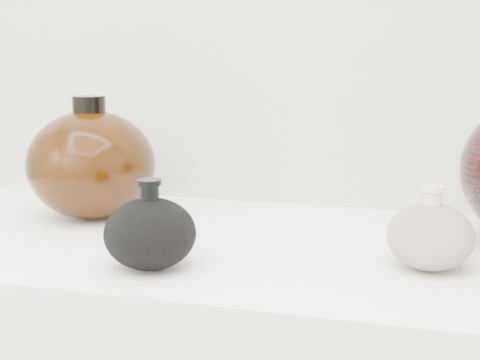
# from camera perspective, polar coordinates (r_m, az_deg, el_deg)

# --- Properties ---
(black_gourd_vase) EXTENTS (0.13, 0.13, 0.11)m
(black_gourd_vase) POSITION_cam_1_polar(r_m,az_deg,el_deg) (0.82, -7.68, -4.48)
(black_gourd_vase) COLOR black
(black_gourd_vase) RESTS_ON display_counter
(cream_gourd_vase) EXTENTS (0.14, 0.14, 0.10)m
(cream_gourd_vase) POSITION_cam_1_polar(r_m,az_deg,el_deg) (0.84, 15.93, -4.60)
(cream_gourd_vase) COLOR #B8AB8F
(cream_gourd_vase) RESTS_ON display_counter
(left_round_pot) EXTENTS (0.22, 0.22, 0.19)m
(left_round_pot) POSITION_cam_1_polar(r_m,az_deg,el_deg) (1.08, -12.56, 1.34)
(left_round_pot) COLOR black
(left_round_pot) RESTS_ON display_counter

